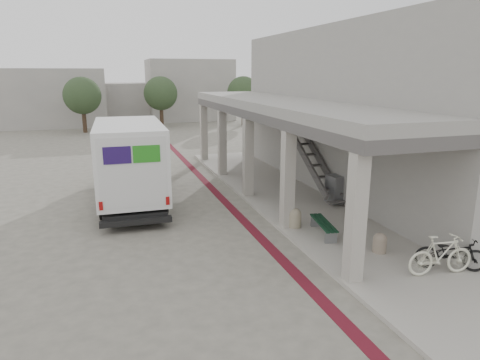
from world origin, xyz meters
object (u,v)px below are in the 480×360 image
object	(u,v)px
bench	(323,226)
bicycle_cream	(441,255)
fedex_truck	(129,159)
bicycle_black	(451,253)
utility_cabinet	(335,189)

from	to	relation	value
bench	bicycle_cream	world-z (taller)	bicycle_cream
fedex_truck	bicycle_black	world-z (taller)	fedex_truck
fedex_truck	bicycle_black	bearing A→B (deg)	-49.69
fedex_truck	utility_cabinet	size ratio (longest dim) A/B	7.15
utility_cabinet	bicycle_black	bearing A→B (deg)	-98.91
utility_cabinet	bicycle_cream	size ratio (longest dim) A/B	0.62
bicycle_cream	fedex_truck	bearing A→B (deg)	43.44
bench	utility_cabinet	distance (m)	3.64
bench	utility_cabinet	world-z (taller)	utility_cabinet
bench	fedex_truck	bearing A→B (deg)	142.65
bicycle_black	bicycle_cream	distance (m)	0.49
fedex_truck	utility_cabinet	bearing A→B (deg)	-20.45
bench	bicycle_cream	size ratio (longest dim) A/B	1.01
fedex_truck	bicycle_cream	world-z (taller)	fedex_truck
utility_cabinet	bicycle_black	xyz separation A→B (m)	(-0.17, -6.21, -0.08)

